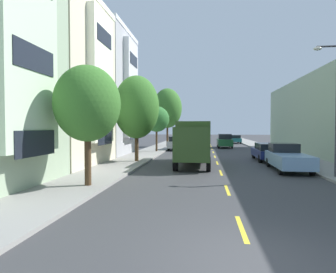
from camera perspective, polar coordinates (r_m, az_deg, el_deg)
The scene contains 18 objects.
ground_plane at distance 36.30m, azimuth 8.77°, elevation -2.69°, with size 160.00×160.00×0.00m, color #38383A.
sidewalk_left at distance 34.82m, azimuth -2.91°, elevation -2.75°, with size 3.20×120.00×0.14m, color gray.
sidewalk_right at distance 35.25m, azimuth 20.49°, elevation -2.80°, with size 3.20×120.00×0.14m, color gray.
lane_centerline_dashes at distance 30.83m, azimuth 9.06°, elevation -3.48°, with size 0.14×47.20×0.01m.
townhouse_second_cream at distance 24.33m, azimuth -26.55°, elevation 9.03°, with size 12.18×8.44×12.34m.
townhouse_third_dove_grey at distance 32.17m, azimuth -19.01°, elevation 7.69°, with size 13.63×8.44×12.78m.
street_tree_nearest at distance 13.89m, azimuth -15.64°, elevation 6.22°, with size 3.05×3.05×5.55m.
street_tree_second at distance 23.23m, azimuth -6.24°, elevation 5.77°, with size 3.61×3.61×6.81m.
street_tree_third at distance 32.77m, azimuth -2.28°, elevation 3.45°, with size 2.89×2.89×5.10m.
street_tree_farthest at distance 42.52m, azimuth -0.12°, elevation 5.60°, with size 4.25×4.25×8.42m.
street_lamp at distance 18.15m, azimuth 30.00°, elevation 6.21°, with size 1.35×0.28×7.22m.
delivery_box_truck at distance 21.96m, azimuth 5.17°, elevation -0.70°, with size 2.46×8.19×3.26m.
parked_wagon_navy at distance 25.93m, azimuth 18.90°, elevation -2.77°, with size 1.83×4.71×1.50m.
parked_pickup_silver at distance 36.38m, azimuth 1.90°, elevation -1.36°, with size 2.13×5.35×1.73m.
parked_wagon_teal at distance 52.85m, azimuth 13.07°, elevation -0.45°, with size 1.89×4.73×1.50m.
parked_pickup_sky at distance 20.63m, azimuth 22.53°, elevation -3.90°, with size 2.11×5.34×1.73m.
parked_hatchback_white at distance 57.18m, azimuth 3.94°, elevation -0.29°, with size 1.83×4.04×1.50m.
moving_forest_sedan at distance 40.93m, azimuth 11.11°, elevation -0.82°, with size 1.95×4.80×1.93m.
Camera 1 is at (-1.05, -6.18, 2.82)m, focal length 30.86 mm.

